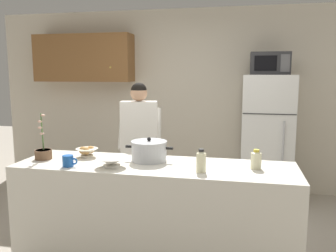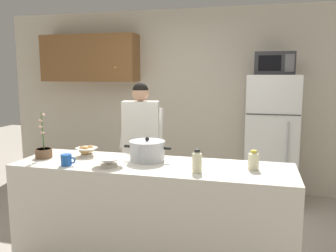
# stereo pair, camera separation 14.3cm
# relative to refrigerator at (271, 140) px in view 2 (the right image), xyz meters

# --- Properties ---
(back_wall_unit) EXTENTS (6.00, 0.48, 2.60)m
(back_wall_unit) POSITION_rel_refrigerator_xyz_m (-1.29, 0.41, 0.56)
(back_wall_unit) COLOR beige
(back_wall_unit) RESTS_ON ground
(kitchen_island) EXTENTS (2.38, 0.68, 0.92)m
(kitchen_island) POSITION_rel_refrigerator_xyz_m (-1.04, -1.85, -0.38)
(kitchen_island) COLOR silver
(kitchen_island) RESTS_ON ground
(refrigerator) EXTENTS (0.64, 0.68, 1.67)m
(refrigerator) POSITION_rel_refrigerator_xyz_m (0.00, 0.00, 0.00)
(refrigerator) COLOR white
(refrigerator) RESTS_ON ground
(microwave) EXTENTS (0.48, 0.37, 0.28)m
(microwave) POSITION_rel_refrigerator_xyz_m (0.00, -0.02, 0.98)
(microwave) COLOR #2D2D30
(microwave) RESTS_ON refrigerator
(person_near_pot) EXTENTS (0.55, 0.49, 1.59)m
(person_near_pot) POSITION_rel_refrigerator_xyz_m (-1.44, -0.96, 0.15)
(person_near_pot) COLOR black
(person_near_pot) RESTS_ON ground
(cooking_pot) EXTENTS (0.43, 0.32, 0.21)m
(cooking_pot) POSITION_rel_refrigerator_xyz_m (-1.12, -1.74, 0.17)
(cooking_pot) COLOR silver
(cooking_pot) RESTS_ON kitchen_island
(coffee_mug) EXTENTS (0.13, 0.09, 0.10)m
(coffee_mug) POSITION_rel_refrigerator_xyz_m (-1.72, -2.07, 0.13)
(coffee_mug) COLOR #1E59B2
(coffee_mug) RESTS_ON kitchen_island
(bread_bowl) EXTENTS (0.21, 0.21, 0.10)m
(bread_bowl) POSITION_rel_refrigerator_xyz_m (-1.72, -1.72, 0.14)
(bread_bowl) COLOR beige
(bread_bowl) RESTS_ON kitchen_island
(empty_bowl) EXTENTS (0.26, 0.26, 0.08)m
(empty_bowl) POSITION_rel_refrigerator_xyz_m (-1.37, -2.01, 0.13)
(empty_bowl) COLOR white
(empty_bowl) RESTS_ON kitchen_island
(bottle_near_edge) EXTENTS (0.09, 0.09, 0.16)m
(bottle_near_edge) POSITION_rel_refrigerator_xyz_m (-0.20, -1.81, 0.16)
(bottle_near_edge) COLOR beige
(bottle_near_edge) RESTS_ON kitchen_island
(bottle_mid_counter) EXTENTS (0.08, 0.08, 0.19)m
(bottle_mid_counter) POSITION_rel_refrigerator_xyz_m (-0.62, -2.00, 0.18)
(bottle_mid_counter) COLOR beige
(bottle_mid_counter) RESTS_ON kitchen_island
(potted_orchid) EXTENTS (0.15, 0.15, 0.42)m
(potted_orchid) POSITION_rel_refrigerator_xyz_m (-2.07, -1.88, 0.15)
(potted_orchid) COLOR brown
(potted_orchid) RESTS_ON kitchen_island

